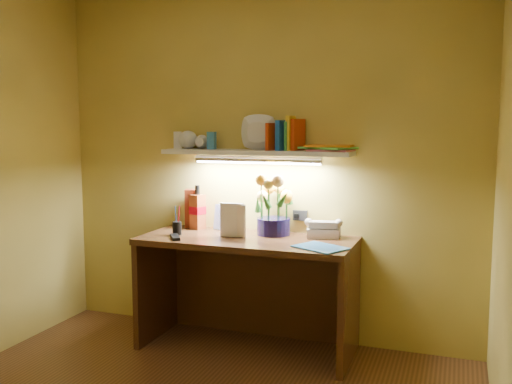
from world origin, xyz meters
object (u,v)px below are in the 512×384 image
at_px(desk_clock, 334,231).
at_px(telephone, 323,228).
at_px(whisky_bottle, 198,207).
at_px(desk, 247,294).
at_px(flower_bouquet, 274,206).

bearing_deg(desk_clock, telephone, -161.20).
bearing_deg(whisky_bottle, desk, -22.80).
xyz_separation_m(desk, telephone, (0.47, 0.19, 0.44)).
distance_m(telephone, whisky_bottle, 0.91).
relative_size(flower_bouquet, desk_clock, 4.78).
distance_m(desk_clock, whisky_bottle, 0.98).
relative_size(telephone, desk_clock, 2.50).
bearing_deg(flower_bouquet, desk, -127.69).
bearing_deg(desk, whisky_bottle, 157.20).
bearing_deg(flower_bouquet, telephone, 3.51).
height_order(telephone, whisky_bottle, whisky_bottle).
bearing_deg(desk_clock, whisky_bottle, 170.61).
bearing_deg(telephone, desk_clock, 20.35).
distance_m(desk, telephone, 0.67).
bearing_deg(whisky_bottle, desk_clock, 2.29).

